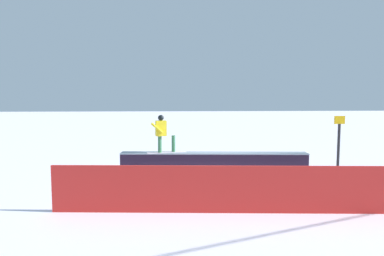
% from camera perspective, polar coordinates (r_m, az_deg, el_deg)
% --- Properties ---
extents(ground_plane, '(120.00, 120.00, 0.00)m').
position_cam_1_polar(ground_plane, '(12.80, 3.81, -7.70)').
color(ground_plane, white).
extents(grind_box, '(7.21, 1.12, 0.77)m').
position_cam_1_polar(grind_box, '(12.72, 3.82, -6.17)').
color(grind_box, black).
rests_on(grind_box, ground_plane).
extents(snowboarder, '(1.54, 0.64, 1.46)m').
position_cam_1_polar(snowboarder, '(12.55, -5.17, -0.75)').
color(snowboarder, silver).
rests_on(snowboarder, grind_box).
extents(safety_fence, '(9.30, 0.83, 1.20)m').
position_cam_1_polar(safety_fence, '(8.32, 8.09, -10.59)').
color(safety_fence, red).
rests_on(safety_fence, ground_plane).
extents(trail_marker, '(0.40, 0.10, 2.20)m').
position_cam_1_polar(trail_marker, '(13.40, 24.25, -2.47)').
color(trail_marker, '#262628').
rests_on(trail_marker, ground_plane).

